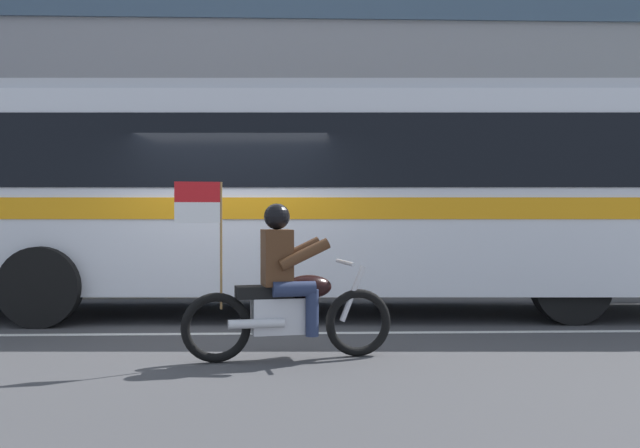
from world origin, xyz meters
TOP-DOWN VIEW (x-y plane):
  - ground_plane at (0.00, 0.00)m, footprint 60.00×60.00m
  - sidewalk_curb at (0.00, 5.10)m, footprint 28.00×3.80m
  - lane_center_stripe at (0.00, -0.60)m, footprint 26.60×0.14m
  - office_building_facade at (0.00, 7.39)m, footprint 28.00×0.89m
  - transit_bus at (1.23, 1.19)m, footprint 11.92×3.05m
  - motorcycle_with_rider at (0.74, -2.20)m, footprint 2.17×0.75m

SIDE VIEW (x-z plane):
  - ground_plane at x=0.00m, z-range 0.00..0.00m
  - lane_center_stripe at x=0.00m, z-range 0.00..0.01m
  - sidewalk_curb at x=0.00m, z-range 0.00..0.15m
  - motorcycle_with_rider at x=0.74m, z-range -0.22..1.55m
  - transit_bus at x=1.23m, z-range 0.27..3.49m
  - office_building_facade at x=0.00m, z-range 0.01..9.29m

